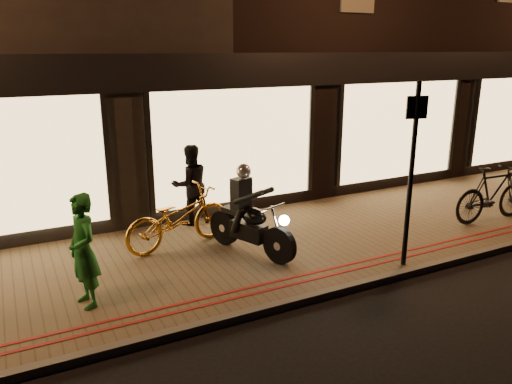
{
  "coord_description": "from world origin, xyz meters",
  "views": [
    {
      "loc": [
        -4.33,
        -5.46,
        3.58
      ],
      "look_at": [
        -0.4,
        2.22,
        1.1
      ],
      "focal_mm": 35.0,
      "sensor_mm": 36.0,
      "label": 1
    }
  ],
  "objects_px": {
    "motorcycle": "(249,219)",
    "sign_post": "(412,166)",
    "bicycle_gold": "(178,218)",
    "person_green": "(83,251)"
  },
  "relations": [
    {
      "from": "sign_post",
      "to": "bicycle_gold",
      "type": "distance_m",
      "value": 4.1
    },
    {
      "from": "bicycle_gold",
      "to": "person_green",
      "type": "distance_m",
      "value": 2.36
    },
    {
      "from": "sign_post",
      "to": "bicycle_gold",
      "type": "bearing_deg",
      "value": 141.44
    },
    {
      "from": "sign_post",
      "to": "person_green",
      "type": "xyz_separation_m",
      "value": [
        -4.91,
        0.98,
        -0.87
      ]
    },
    {
      "from": "person_green",
      "to": "sign_post",
      "type": "bearing_deg",
      "value": 64.98
    },
    {
      "from": "bicycle_gold",
      "to": "motorcycle",
      "type": "bearing_deg",
      "value": -141.67
    },
    {
      "from": "motorcycle",
      "to": "bicycle_gold",
      "type": "distance_m",
      "value": 1.31
    },
    {
      "from": "motorcycle",
      "to": "sign_post",
      "type": "relative_size",
      "value": 0.62
    },
    {
      "from": "sign_post",
      "to": "motorcycle",
      "type": "bearing_deg",
      "value": 141.98
    },
    {
      "from": "bicycle_gold",
      "to": "sign_post",
      "type": "bearing_deg",
      "value": -140.59
    }
  ]
}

